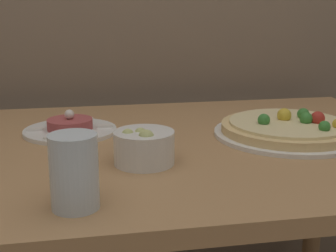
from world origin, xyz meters
name	(u,v)px	position (x,y,z in m)	size (l,w,h in m)	color
dining_table	(161,182)	(0.00, 0.43, 0.67)	(1.34, 0.85, 0.77)	#AD7F51
pizza_plate	(289,129)	(0.31, 0.43, 0.79)	(0.36, 0.36, 0.06)	white
tartare_plate	(70,128)	(-0.21, 0.55, 0.78)	(0.23, 0.23, 0.06)	white
small_bowl	(144,147)	(-0.06, 0.29, 0.81)	(0.12, 0.12, 0.08)	white
drinking_glass	(74,172)	(-0.19, 0.10, 0.83)	(0.08, 0.08, 0.12)	silver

